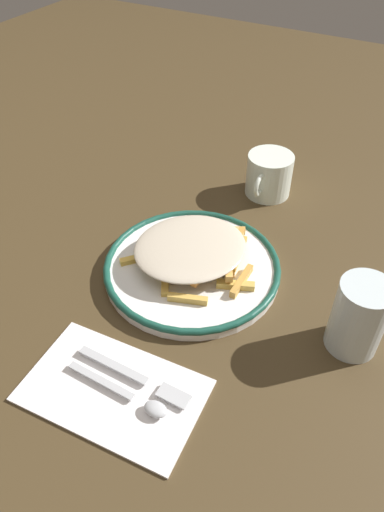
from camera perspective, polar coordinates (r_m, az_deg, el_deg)
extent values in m
plane|color=#44341D|center=(0.80, 0.00, -1.93)|extent=(2.60, 2.60, 0.00)
cylinder|color=white|center=(0.80, 0.00, -1.50)|extent=(0.29, 0.29, 0.02)
torus|color=#194E3F|center=(0.79, 0.00, -1.07)|extent=(0.30, 0.30, 0.01)
cube|color=gold|center=(0.73, -0.53, -5.17)|extent=(0.03, 0.06, 0.01)
cube|color=gold|center=(0.78, -1.05, -0.25)|extent=(0.09, 0.02, 0.01)
cube|color=#DEB365|center=(0.82, 0.16, 0.98)|extent=(0.05, 0.09, 0.01)
cube|color=#EBA155|center=(0.77, 1.63, -1.46)|extent=(0.08, 0.01, 0.01)
cube|color=#E8A94E|center=(0.79, 1.37, 0.81)|extent=(0.08, 0.07, 0.01)
cube|color=#EDAE54|center=(0.77, 4.31, -0.63)|extent=(0.08, 0.05, 0.01)
cube|color=gold|center=(0.76, -3.24, -2.96)|extent=(0.06, 0.04, 0.01)
cube|color=#E5AB4D|center=(0.80, 4.86, -0.14)|extent=(0.08, 0.04, 0.01)
cube|color=gold|center=(0.81, 5.51, 1.67)|extent=(0.07, 0.03, 0.01)
cube|color=gold|center=(0.81, -0.89, 0.38)|extent=(0.09, 0.04, 0.01)
cube|color=gold|center=(0.79, 5.58, 0.32)|extent=(0.08, 0.03, 0.01)
cube|color=#EBB949|center=(0.80, -6.42, -0.26)|extent=(0.06, 0.05, 0.01)
cube|color=gold|center=(0.79, 1.06, -0.36)|extent=(0.08, 0.04, 0.01)
cube|color=#ECB562|center=(0.86, 3.62, 3.12)|extent=(0.05, 0.08, 0.01)
cube|color=gold|center=(0.75, 5.25, -3.49)|extent=(0.03, 0.06, 0.01)
cube|color=gold|center=(0.80, 0.19, 0.26)|extent=(0.03, 0.08, 0.01)
cube|color=gold|center=(0.77, 0.91, -1.13)|extent=(0.05, 0.05, 0.01)
cube|color=#EBAF4E|center=(0.78, 3.65, -0.12)|extent=(0.06, 0.03, 0.01)
cube|color=gold|center=(0.76, 5.93, -3.05)|extent=(0.07, 0.01, 0.01)
cube|color=#F4C057|center=(0.78, -0.74, -1.61)|extent=(0.07, 0.06, 0.01)
ellipsoid|color=beige|center=(0.78, -0.21, 1.08)|extent=(0.25, 0.25, 0.02)
cube|color=#3A711E|center=(0.76, -4.44, 0.07)|extent=(0.00, 0.00, 0.00)
cube|color=#36702A|center=(0.76, 0.55, 0.55)|extent=(0.00, 0.00, 0.00)
cube|color=#215B26|center=(0.79, -1.58, 2.01)|extent=(0.00, 0.00, 0.00)
cube|color=#296F19|center=(0.77, 4.76, 0.44)|extent=(0.00, 0.00, 0.00)
cube|color=white|center=(0.67, -9.43, -15.51)|extent=(0.16, 0.25, 0.01)
cube|color=silver|center=(0.68, -9.61, -12.70)|extent=(0.01, 0.11, 0.01)
cube|color=silver|center=(0.65, -2.23, -16.39)|extent=(0.02, 0.04, 0.00)
cube|color=silver|center=(0.67, -10.63, -14.60)|extent=(0.01, 0.10, 0.00)
ellipsoid|color=silver|center=(0.63, -4.37, -17.82)|extent=(0.02, 0.03, 0.01)
cylinder|color=silver|center=(0.70, 19.36, -6.89)|extent=(0.08, 0.08, 0.12)
cylinder|color=white|center=(0.97, 9.22, 9.59)|extent=(0.09, 0.09, 0.09)
torus|color=white|center=(0.93, 8.10, 8.41)|extent=(0.05, 0.01, 0.05)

